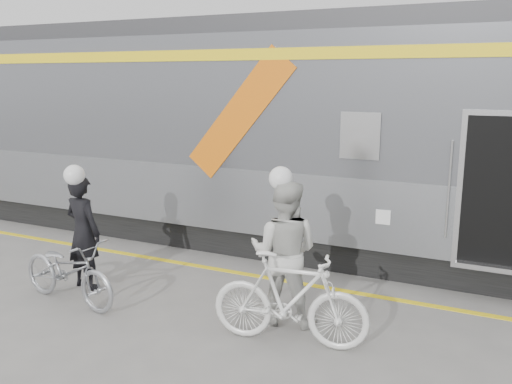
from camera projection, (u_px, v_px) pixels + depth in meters
The scene contains 9 objects.
ground at pixel (174, 331), 6.76m from camera, with size 90.00×90.00×0.00m, color slate.
train at pixel (371, 138), 9.46m from camera, with size 24.00×3.17×4.10m.
safety_strip at pixel (249, 275), 8.66m from camera, with size 24.00×0.12×0.01m, color yellow.
man at pixel (83, 232), 8.00m from camera, with size 0.63×0.41×1.72m, color black.
bicycle_left at pixel (68, 271), 7.51m from camera, with size 0.63×1.80×0.94m, color #A4A6AB.
woman at pixel (284, 252), 6.86m from camera, with size 0.90×0.70×1.86m, color beige.
bicycle_right at pixel (290, 299), 6.33m from camera, with size 0.53×1.88×1.13m, color silver.
helmet_man at pixel (79, 165), 7.79m from camera, with size 0.30×0.30×0.30m, color white.
helmet_woman at pixel (285, 168), 6.63m from camera, with size 0.30×0.30×0.30m, color white.
Camera 1 is at (3.59, -5.21, 3.12)m, focal length 38.00 mm.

